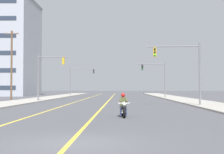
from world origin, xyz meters
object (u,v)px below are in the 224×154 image
(traffic_signal_mid_right, at_px, (157,74))
(traffic_signal_mid_left, at_px, (78,77))
(utility_pole_left_near, at_px, (12,64))
(motorcycle_with_rider, at_px, (123,107))
(traffic_signal_near_right, at_px, (184,64))
(traffic_signal_near_left, at_px, (47,71))

(traffic_signal_mid_right, xyz_separation_m, traffic_signal_mid_left, (-15.28, 13.66, 0.08))
(traffic_signal_mid_left, distance_m, utility_pole_left_near, 26.94)
(motorcycle_with_rider, bearing_deg, traffic_signal_near_right, 64.45)
(traffic_signal_near_left, height_order, traffic_signal_mid_left, same)
(motorcycle_with_rider, xyz_separation_m, traffic_signal_near_right, (6.07, 12.69, 3.53))
(utility_pole_left_near, bearing_deg, traffic_signal_near_left, -19.06)
(traffic_signal_near_left, height_order, traffic_signal_mid_right, same)
(traffic_signal_near_left, height_order, utility_pole_left_near, utility_pole_left_near)
(traffic_signal_near_right, xyz_separation_m, utility_pole_left_near, (-21.19, 13.16, 0.88))
(traffic_signal_mid_left, bearing_deg, traffic_signal_mid_right, -41.80)
(traffic_signal_near_right, xyz_separation_m, traffic_signal_mid_right, (0.12, 25.74, -0.03))
(traffic_signal_near_right, height_order, utility_pole_left_near, utility_pole_left_near)
(traffic_signal_near_right, relative_size, traffic_signal_mid_left, 1.00)
(traffic_signal_near_right, distance_m, utility_pole_left_near, 24.96)
(motorcycle_with_rider, xyz_separation_m, traffic_signal_mid_right, (6.18, 38.43, 3.50))
(traffic_signal_mid_right, bearing_deg, utility_pole_left_near, -149.44)
(traffic_signal_near_right, xyz_separation_m, traffic_signal_near_left, (-15.96, 11.35, -0.07))
(traffic_signal_mid_left, relative_size, utility_pole_left_near, 0.64)
(motorcycle_with_rider, bearing_deg, traffic_signal_near_left, 112.37)
(motorcycle_with_rider, relative_size, traffic_signal_near_left, 0.35)
(traffic_signal_mid_right, bearing_deg, motorcycle_with_rider, -99.14)
(motorcycle_with_rider, relative_size, traffic_signal_mid_left, 0.35)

